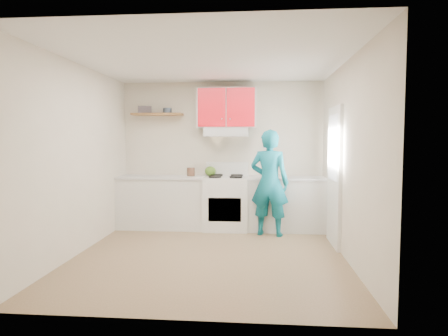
# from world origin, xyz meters

# --- Properties ---
(floor) EXTENTS (3.80, 3.80, 0.00)m
(floor) POSITION_xyz_m (0.00, 0.00, 0.00)
(floor) COLOR brown
(floor) RESTS_ON ground
(ceiling) EXTENTS (3.60, 3.80, 0.04)m
(ceiling) POSITION_xyz_m (0.00, 0.00, 2.60)
(ceiling) COLOR white
(ceiling) RESTS_ON floor
(back_wall) EXTENTS (3.60, 0.04, 2.60)m
(back_wall) POSITION_xyz_m (0.00, 1.90, 1.30)
(back_wall) COLOR beige
(back_wall) RESTS_ON floor
(front_wall) EXTENTS (3.60, 0.04, 2.60)m
(front_wall) POSITION_xyz_m (0.00, -1.90, 1.30)
(front_wall) COLOR beige
(front_wall) RESTS_ON floor
(left_wall) EXTENTS (0.04, 3.80, 2.60)m
(left_wall) POSITION_xyz_m (-1.80, 0.00, 1.30)
(left_wall) COLOR beige
(left_wall) RESTS_ON floor
(right_wall) EXTENTS (0.04, 3.80, 2.60)m
(right_wall) POSITION_xyz_m (1.80, 0.00, 1.30)
(right_wall) COLOR beige
(right_wall) RESTS_ON floor
(door) EXTENTS (0.05, 0.85, 2.05)m
(door) POSITION_xyz_m (1.78, 0.70, 1.02)
(door) COLOR white
(door) RESTS_ON floor
(door_glass) EXTENTS (0.01, 0.55, 0.95)m
(door_glass) POSITION_xyz_m (1.75, 0.70, 1.45)
(door_glass) COLOR white
(door_glass) RESTS_ON door
(counter_left) EXTENTS (1.52, 0.60, 0.90)m
(counter_left) POSITION_xyz_m (-1.04, 1.60, 0.45)
(counter_left) COLOR silver
(counter_left) RESTS_ON floor
(counter_right) EXTENTS (1.32, 0.60, 0.90)m
(counter_right) POSITION_xyz_m (1.14, 1.60, 0.45)
(counter_right) COLOR silver
(counter_right) RESTS_ON floor
(stove) EXTENTS (0.76, 0.65, 0.92)m
(stove) POSITION_xyz_m (0.10, 1.57, 0.46)
(stove) COLOR white
(stove) RESTS_ON floor
(range_hood) EXTENTS (0.76, 0.44, 0.15)m
(range_hood) POSITION_xyz_m (0.10, 1.68, 1.70)
(range_hood) COLOR silver
(range_hood) RESTS_ON back_wall
(upper_cabinets) EXTENTS (1.02, 0.33, 0.70)m
(upper_cabinets) POSITION_xyz_m (0.10, 1.73, 2.12)
(upper_cabinets) COLOR red
(upper_cabinets) RESTS_ON back_wall
(shelf) EXTENTS (0.90, 0.30, 0.04)m
(shelf) POSITION_xyz_m (-1.15, 1.75, 2.02)
(shelf) COLOR brown
(shelf) RESTS_ON back_wall
(books) EXTENTS (0.27, 0.23, 0.12)m
(books) POSITION_xyz_m (-1.37, 1.72, 2.10)
(books) COLOR #3F373C
(books) RESTS_ON shelf
(tin) EXTENTS (0.16, 0.16, 0.09)m
(tin) POSITION_xyz_m (-0.98, 1.79, 2.08)
(tin) COLOR #333D4C
(tin) RESTS_ON shelf
(kettle) EXTENTS (0.22, 0.22, 0.17)m
(kettle) POSITION_xyz_m (-0.20, 1.74, 1.01)
(kettle) COLOR #466C1E
(kettle) RESTS_ON stove
(crock) EXTENTS (0.14, 0.14, 0.17)m
(crock) POSITION_xyz_m (-0.54, 1.68, 0.98)
(crock) COLOR #482D1F
(crock) RESTS_ON counter_left
(cutting_board) EXTENTS (0.38, 0.33, 0.02)m
(cutting_board) POSITION_xyz_m (0.87, 1.51, 0.91)
(cutting_board) COLOR olive
(cutting_board) RESTS_ON counter_right
(silicone_mat) EXTENTS (0.31, 0.27, 0.01)m
(silicone_mat) POSITION_xyz_m (1.61, 1.51, 0.90)
(silicone_mat) COLOR red
(silicone_mat) RESTS_ON counter_right
(person) EXTENTS (0.72, 0.56, 1.73)m
(person) POSITION_xyz_m (0.84, 1.20, 0.87)
(person) COLOR #0D677A
(person) RESTS_ON floor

